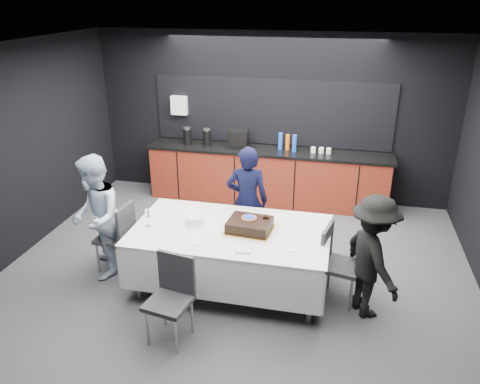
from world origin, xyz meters
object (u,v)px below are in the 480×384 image
plate_stack (194,220)px  chair_right (335,258)px  cake_assembly (250,225)px  champagne_flute (147,214)px  person_center (247,201)px  party_table (231,240)px  person_right (372,257)px  person_left (96,218)px  chair_left (120,233)px  chair_near (172,292)px

plate_stack → chair_right: 1.72m
cake_assembly → champagne_flute: size_ratio=2.53×
chair_right → person_center: person_center is taller
party_table → chair_right: bearing=1.2°
party_table → chair_right: size_ratio=2.51×
party_table → person_right: (1.62, -0.17, 0.07)m
champagne_flute → person_right: bearing=-0.7°
person_left → chair_left: bearing=96.6°
person_left → person_right: 3.31m
chair_near → person_center: 1.91m
person_center → cake_assembly: bearing=95.6°
party_table → chair_left: chair_left is taller
person_center → person_right: (1.60, -1.02, -0.05)m
champagne_flute → chair_left: bearing=159.4°
party_table → plate_stack: plate_stack is taller
plate_stack → chair_left: bearing=-179.7°
plate_stack → chair_near: (0.09, -1.06, -0.30)m
plate_stack → person_right: person_right is taller
plate_stack → chair_near: size_ratio=0.25×
plate_stack → person_right: (2.08, -0.22, -0.11)m
cake_assembly → champagne_flute: (-1.21, -0.17, 0.09)m
party_table → person_left: bearing=-177.0°
chair_left → chair_right: size_ratio=1.00×
party_table → cake_assembly: bearing=8.5°
chair_left → person_left: bearing=-147.9°
person_center → party_table: bearing=80.4°
party_table → person_center: bearing=88.7°
person_center → person_left: bearing=20.5°
chair_near → champagne_flute: bearing=125.0°
chair_right → person_right: 0.47m
chair_right → person_left: size_ratio=0.58×
person_left → chair_right: bearing=66.8°
party_table → chair_left: bearing=178.1°
person_right → chair_right: bearing=34.7°
plate_stack → chair_near: 1.10m
champagne_flute → person_right: (2.60, -0.03, -0.22)m
party_table → cake_assembly: size_ratio=4.10×
cake_assembly → chair_near: size_ratio=0.61×
chair_right → person_right: (0.39, -0.19, 0.18)m
chair_right → chair_left: bearing=179.5°
chair_near → person_right: size_ratio=0.65×
chair_right → person_center: size_ratio=0.60×
chair_near → chair_right: bearing=32.7°
champagne_flute → chair_near: 1.14m
chair_left → chair_near: size_ratio=1.00×
chair_right → champagne_flute: bearing=-175.8°
chair_right → person_right: bearing=-26.7°
cake_assembly → chair_right: size_ratio=0.61×
chair_right → chair_near: bearing=-147.3°
champagne_flute → person_center: bearing=44.5°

